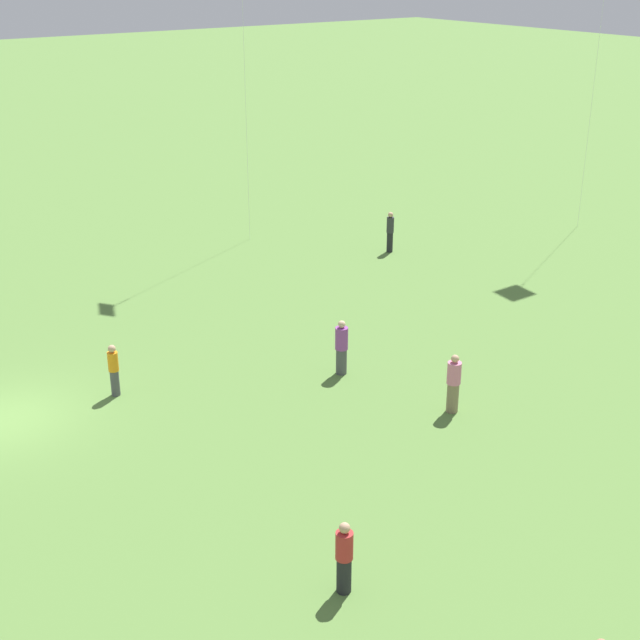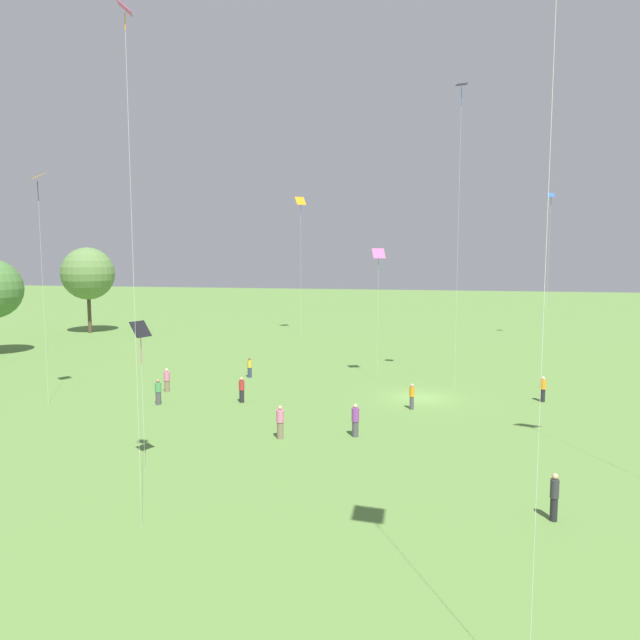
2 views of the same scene
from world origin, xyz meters
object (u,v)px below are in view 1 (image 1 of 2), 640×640
(person_1, at_px, (344,558))
(person_3, at_px, (390,232))
(person_9, at_px, (114,370))
(person_4, at_px, (341,348))
(person_6, at_px, (453,384))

(person_1, bearing_deg, person_3, -42.69)
(person_3, bearing_deg, person_9, -105.07)
(person_3, distance_m, person_9, 17.06)
(person_3, relative_size, person_4, 1.01)
(person_3, xyz_separation_m, person_9, (15.94, 6.08, -0.09))
(person_6, height_order, person_9, person_6)
(person_3, bearing_deg, person_6, -68.24)
(person_4, bearing_deg, person_9, 48.89)
(person_4, bearing_deg, person_3, -64.47)
(person_3, distance_m, person_6, 15.24)
(person_6, bearing_deg, person_1, 14.84)
(person_3, height_order, person_4, person_3)
(person_6, bearing_deg, person_3, -139.22)
(person_3, height_order, person_6, person_3)
(person_3, distance_m, person_4, 12.88)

